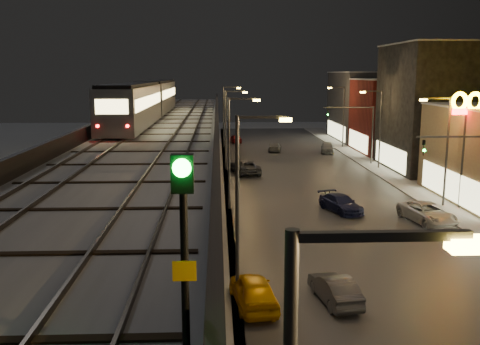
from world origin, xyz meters
name	(u,v)px	position (x,y,z in m)	size (l,w,h in m)	color
road_surface	(320,197)	(7.50, 35.00, 0.03)	(17.00, 120.00, 0.06)	#46474D
sidewalk_right	(430,195)	(17.50, 35.00, 0.07)	(4.00, 120.00, 0.14)	#9FA1A8
under_viaduct_pavement	(168,198)	(-6.00, 35.00, 0.03)	(11.00, 120.00, 0.06)	#9FA1A8
elevated_viaduct	(163,140)	(-6.00, 31.84, 5.62)	(9.00, 100.00, 6.30)	black
viaduct_trackbed	(163,130)	(-6.01, 31.97, 6.39)	(8.40, 100.00, 0.32)	#B2B7C1
viaduct_parapet_streetside	(217,124)	(-1.65, 32.00, 6.85)	(0.30, 100.00, 1.10)	black
viaduct_parapet_far	(108,124)	(-10.35, 32.00, 6.85)	(0.30, 100.00, 1.10)	black
building_d	(446,108)	(23.99, 48.00, 7.08)	(12.20, 13.20, 14.16)	black
building_e	(402,116)	(23.99, 62.00, 5.08)	(12.20, 12.20, 10.16)	maroon
building_f	(373,106)	(23.99, 76.00, 5.58)	(12.20, 16.20, 11.16)	#37383C
streetlight_left_1	(243,196)	(-0.43, 13.00, 5.24)	(2.57, 0.28, 9.00)	#38383A
streetlight_left_2	(232,145)	(-0.43, 31.00, 5.24)	(2.57, 0.28, 9.00)	#38383A
streetlight_right_2	(444,144)	(16.73, 31.00, 5.24)	(2.56, 0.28, 9.00)	#38383A
streetlight_left_3	(228,124)	(-0.43, 49.00, 5.24)	(2.57, 0.28, 9.00)	#38383A
streetlight_right_3	(378,124)	(16.73, 49.00, 5.24)	(2.56, 0.28, 9.00)	#38383A
streetlight_left_4	(225,113)	(-0.43, 67.00, 5.24)	(2.57, 0.28, 9.00)	#38383A
streetlight_right_4	(342,112)	(16.73, 67.00, 5.24)	(2.56, 0.28, 9.00)	#38383A
traffic_light_rig_b	(363,127)	(15.84, 52.00, 4.50)	(6.10, 0.34, 7.00)	#38383A
subway_train	(147,100)	(-8.50, 41.89, 8.34)	(2.90, 35.41, 3.46)	gray
rail_signal	(183,215)	(-2.10, -3.56, 8.81)	(0.36, 0.43, 3.09)	black
car_taxi	(253,292)	(0.04, 12.42, 0.76)	(1.79, 4.46, 1.52)	#E5A302
car_near_white	(335,290)	(3.95, 12.71, 0.66)	(1.41, 4.03, 1.33)	#424449
car_mid_silver	(245,167)	(1.41, 46.29, 0.77)	(2.54, 5.52, 1.53)	#434651
car_mid_dark	(275,147)	(6.45, 63.24, 0.61)	(1.71, 4.20, 1.22)	gray
car_far_white	(235,139)	(1.23, 72.86, 0.67)	(1.58, 3.94, 1.34)	maroon
car_onc_dark	(427,214)	(13.76, 26.20, 0.73)	(2.43, 5.27, 1.46)	silver
car_onc_white	(341,204)	(8.12, 29.57, 0.68)	(1.91, 4.69, 1.36)	#1A204E
car_onc_red	(327,148)	(13.60, 61.53, 0.75)	(1.77, 4.40, 1.50)	#9299A2
sign_mcdonalds	(466,115)	(18.00, 30.20, 7.62)	(2.81, 0.77, 9.47)	#38383A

